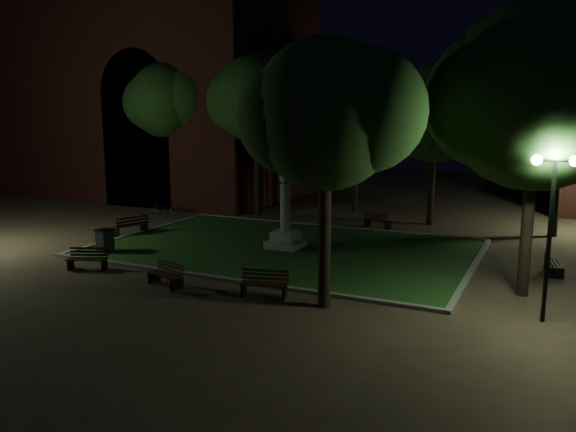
% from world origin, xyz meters
% --- Properties ---
extents(ground, '(80.00, 80.00, 0.00)m').
position_xyz_m(ground, '(0.00, 0.00, 0.00)').
color(ground, '#4B3928').
extents(lawn, '(15.00, 10.00, 0.08)m').
position_xyz_m(lawn, '(0.00, 2.00, 0.04)').
color(lawn, '#234C1B').
rests_on(lawn, ground).
extents(lawn_kerb, '(15.40, 10.40, 0.12)m').
position_xyz_m(lawn_kerb, '(0.00, 2.00, 0.06)').
color(lawn_kerb, slate).
rests_on(lawn_kerb, ground).
extents(monument, '(1.40, 1.40, 3.20)m').
position_xyz_m(monument, '(0.00, 2.00, 0.96)').
color(monument, gray).
rests_on(monument, lawn).
extents(building_main, '(20.00, 12.00, 15.00)m').
position_xyz_m(building_main, '(-15.86, 13.79, 7.38)').
color(building_main, '#55211B').
rests_on(building_main, ground).
extents(tree_north_wl, '(5.96, 4.86, 8.89)m').
position_xyz_m(tree_north_wl, '(-4.95, 8.88, 6.45)').
color(tree_north_wl, black).
rests_on(tree_north_wl, ground).
extents(tree_north_er, '(6.03, 4.92, 8.13)m').
position_xyz_m(tree_north_er, '(4.49, 10.08, 5.67)').
color(tree_north_er, black).
rests_on(tree_north_er, ground).
extents(tree_ne, '(4.78, 3.90, 7.13)m').
position_xyz_m(tree_ne, '(10.25, 9.66, 5.17)').
color(tree_ne, black).
rests_on(tree_ne, ground).
extents(tree_east, '(6.91, 5.64, 8.94)m').
position_xyz_m(tree_east, '(9.53, -0.38, 6.12)').
color(tree_east, black).
rests_on(tree_east, ground).
extents(tree_se, '(5.24, 4.28, 7.73)m').
position_xyz_m(tree_se, '(4.28, -4.08, 5.58)').
color(tree_se, black).
rests_on(tree_se, ground).
extents(tree_nw, '(5.54, 4.52, 8.71)m').
position_xyz_m(tree_nw, '(-10.92, 8.67, 6.44)').
color(tree_nw, black).
rests_on(tree_nw, ground).
extents(tree_far_north, '(5.93, 4.84, 8.88)m').
position_xyz_m(tree_far_north, '(-0.34, 12.29, 6.45)').
color(tree_far_north, black).
rests_on(tree_far_north, ground).
extents(lamppost_se, '(1.18, 0.28, 4.54)m').
position_xyz_m(lamppost_se, '(10.04, -2.60, 3.17)').
color(lamppost_se, black).
rests_on(lamppost_se, ground).
extents(lamppost_nw, '(1.18, 0.28, 4.56)m').
position_xyz_m(lamppost_nw, '(-11.68, 10.21, 3.18)').
color(lamppost_nw, black).
rests_on(lamppost_nw, ground).
extents(bench_near_left, '(1.52, 0.89, 0.79)m').
position_xyz_m(bench_near_left, '(-1.26, -4.41, 0.37)').
color(bench_near_left, black).
rests_on(bench_near_left, ground).
extents(bench_near_right, '(1.58, 0.88, 0.82)m').
position_xyz_m(bench_near_right, '(2.15, -3.97, 0.39)').
color(bench_near_right, black).
rests_on(bench_near_right, ground).
extents(bench_west_near, '(1.51, 1.02, 0.78)m').
position_xyz_m(bench_west_near, '(-5.15, -3.98, 0.37)').
color(bench_west_near, black).
rests_on(bench_west_near, ground).
extents(bench_left_side, '(1.10, 1.80, 0.93)m').
position_xyz_m(bench_left_side, '(-7.76, 1.32, 0.44)').
color(bench_left_side, black).
rests_on(bench_left_side, ground).
extents(bench_right_side, '(0.69, 1.44, 0.76)m').
position_xyz_m(bench_right_side, '(10.21, 2.65, 0.36)').
color(bench_right_side, black).
rests_on(bench_right_side, ground).
extents(bench_far_side, '(1.52, 0.96, 0.79)m').
position_xyz_m(bench_far_side, '(2.21, 7.91, 0.37)').
color(bench_far_side, black).
rests_on(bench_far_side, ground).
extents(trash_bin, '(0.68, 0.68, 1.01)m').
position_xyz_m(trash_bin, '(-6.31, -1.88, 0.51)').
color(trash_bin, black).
rests_on(trash_bin, ground).
extents(bicycle, '(1.70, 0.69, 0.87)m').
position_xyz_m(bicycle, '(-9.80, 6.62, 0.44)').
color(bicycle, black).
rests_on(bicycle, ground).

